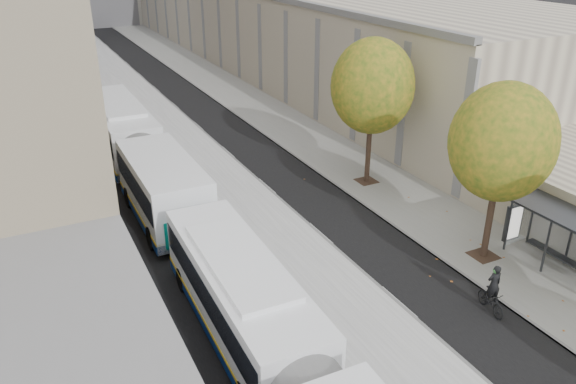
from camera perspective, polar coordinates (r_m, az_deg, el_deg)
bus_platform at (r=40.09m, az=-11.70°, el=5.85°), size 4.25×150.00×0.15m
sidewalk at (r=42.69m, az=-1.27°, el=7.48°), size 4.75×150.00×0.08m
building_tan at (r=72.40m, az=-3.12°, el=17.81°), size 18.00×92.00×8.00m
bus_shelter at (r=25.20m, az=26.48°, el=-2.73°), size 1.90×4.40×2.53m
tree_c at (r=23.70m, az=20.95°, el=4.72°), size 4.20×4.20×7.28m
tree_d at (r=30.12m, az=8.58°, el=10.56°), size 4.40×4.40×7.60m
bus_near at (r=16.59m, az=0.12°, el=-17.46°), size 2.92×17.30×2.87m
bus_far at (r=32.58m, az=-15.19°, el=4.18°), size 2.85×19.14×3.19m
cyclist at (r=22.12m, az=20.01°, el=-9.77°), size 0.70×1.59×1.96m
distant_car at (r=46.75m, az=-19.14°, el=8.48°), size 2.36×4.25×1.37m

